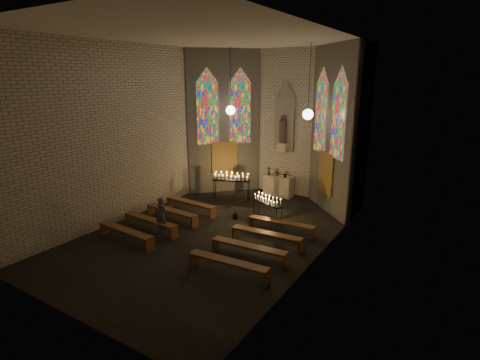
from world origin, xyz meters
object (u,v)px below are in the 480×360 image
Objects in this scene: votive_stand_left at (231,178)px; visitor at (161,216)px; aisle_flower_pot at (235,214)px; altar at (278,186)px; votive_stand_right at (268,201)px.

visitor is (-0.03, -4.71, -0.38)m from votive_stand_left.
aisle_flower_pot is 3.18m from visitor.
altar is 3.14× the size of aisle_flower_pot.
altar is 3.70m from votive_stand_right.
altar is 0.78× the size of votive_stand_left.
visitor is (-2.80, -3.09, -0.21)m from votive_stand_right.
altar reaches higher than aisle_flower_pot.
altar is at bearing 88.43° from aisle_flower_pot.
altar is 6.75m from visitor.
votive_stand_left is (-1.55, -1.85, 0.60)m from altar.
votive_stand_right reaches higher than aisle_flower_pot.
aisle_flower_pot is at bearing -145.46° from votive_stand_right.
altar is 3.80m from aisle_flower_pot.
votive_stand_right is at bearing 13.47° from aisle_flower_pot.
aisle_flower_pot is 0.25× the size of votive_stand_left.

